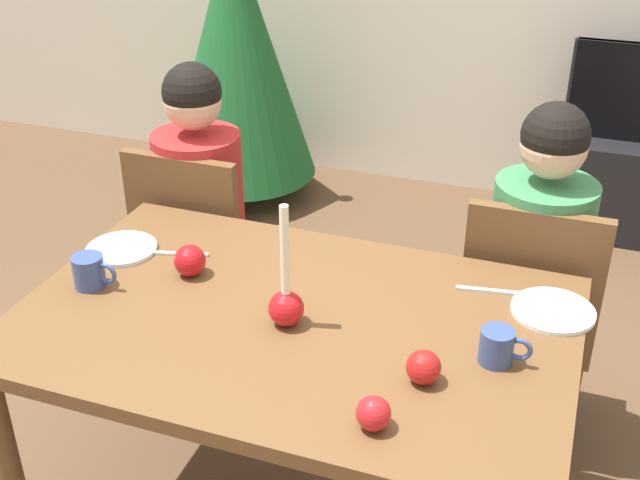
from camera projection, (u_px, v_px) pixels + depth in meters
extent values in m
cube|color=brown|center=(293.00, 324.00, 2.03)|extent=(1.40, 0.90, 0.04)
cylinder|color=brown|center=(12.00, 476.00, 2.08)|extent=(0.06, 0.06, 0.71)
cylinder|color=brown|center=(162.00, 317.00, 2.72)|extent=(0.06, 0.06, 0.71)
cylinder|color=brown|center=(547.00, 400.00, 2.34)|extent=(0.06, 0.06, 0.71)
cube|color=brown|center=(212.00, 258.00, 2.92)|extent=(0.40, 0.40, 0.04)
cube|color=brown|center=(183.00, 220.00, 2.65)|extent=(0.40, 0.04, 0.45)
cylinder|color=brown|center=(274.00, 295.00, 3.12)|extent=(0.04, 0.04, 0.41)
cylinder|color=brown|center=(196.00, 280.00, 3.22)|extent=(0.04, 0.04, 0.41)
cylinder|color=brown|center=(238.00, 344.00, 2.84)|extent=(0.04, 0.04, 0.41)
cylinder|color=brown|center=(153.00, 325.00, 2.94)|extent=(0.04, 0.04, 0.41)
cube|color=brown|center=(529.00, 318.00, 2.58)|extent=(0.40, 0.40, 0.04)
cube|color=brown|center=(532.00, 281.00, 2.32)|extent=(0.40, 0.04, 0.45)
cylinder|color=brown|center=(576.00, 355.00, 2.78)|extent=(0.04, 0.04, 0.41)
cylinder|color=brown|center=(478.00, 335.00, 2.88)|extent=(0.04, 0.04, 0.41)
cylinder|color=brown|center=(568.00, 417.00, 2.50)|extent=(0.04, 0.04, 0.41)
cylinder|color=brown|center=(460.00, 393.00, 2.60)|extent=(0.04, 0.04, 0.41)
cube|color=#33384C|center=(209.00, 312.00, 2.98)|extent=(0.28, 0.28, 0.45)
cylinder|color=#AD2323|center=(200.00, 200.00, 2.75)|extent=(0.30, 0.30, 0.48)
sphere|color=tan|center=(192.00, 101.00, 2.58)|extent=(0.19, 0.19, 0.19)
sphere|color=black|center=(192.00, 92.00, 2.57)|extent=(0.19, 0.19, 0.19)
cube|color=#33384C|center=(519.00, 377.00, 2.64)|extent=(0.28, 0.28, 0.45)
cylinder|color=#387A4C|center=(537.00, 255.00, 2.42)|extent=(0.30, 0.30, 0.48)
sphere|color=tan|center=(554.00, 146.00, 2.25)|extent=(0.19, 0.19, 0.19)
sphere|color=black|center=(555.00, 136.00, 2.23)|extent=(0.19, 0.19, 0.19)
cube|color=black|center=(637.00, 188.00, 3.90)|extent=(0.64, 0.40, 0.48)
cylinder|color=brown|center=(243.00, 182.00, 4.37)|extent=(0.08, 0.08, 0.14)
cone|color=#195628|center=(236.00, 54.00, 4.03)|extent=(0.80, 0.80, 1.27)
sphere|color=red|center=(286.00, 308.00, 1.98)|extent=(0.09, 0.09, 0.09)
cylinder|color=#EFE5C6|center=(285.00, 251.00, 1.90)|extent=(0.02, 0.02, 0.24)
cylinder|color=silver|center=(122.00, 249.00, 2.32)|extent=(0.20, 0.20, 0.01)
cylinder|color=silver|center=(553.00, 311.00, 2.04)|extent=(0.21, 0.21, 0.01)
cylinder|color=#33477F|center=(89.00, 271.00, 2.13)|extent=(0.08, 0.08, 0.09)
torus|color=#33477F|center=(106.00, 273.00, 2.11)|extent=(0.06, 0.01, 0.06)
cylinder|color=#33477F|center=(496.00, 346.00, 1.84)|extent=(0.08, 0.08, 0.09)
torus|color=#33477F|center=(520.00, 349.00, 1.82)|extent=(0.06, 0.01, 0.06)
cube|color=silver|center=(177.00, 254.00, 2.30)|extent=(0.18, 0.06, 0.01)
cube|color=silver|center=(490.00, 291.00, 2.12)|extent=(0.18, 0.04, 0.01)
sphere|color=red|center=(373.00, 413.00, 1.65)|extent=(0.07, 0.07, 0.07)
sphere|color=#AE1216|center=(190.00, 261.00, 2.18)|extent=(0.09, 0.09, 0.09)
sphere|color=#AC1816|center=(424.00, 367.00, 1.78)|extent=(0.08, 0.08, 0.08)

